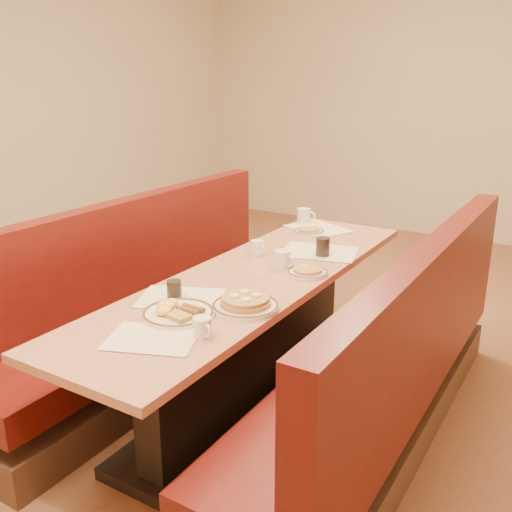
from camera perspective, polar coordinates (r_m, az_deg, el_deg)
The scene contains 19 objects.
ground at distance 3.30m, azimuth -0.05°, elevation -14.22°, with size 8.00×8.00×0.00m, color #9E6647.
room_envelope at distance 2.80m, azimuth -0.06°, elevation 21.52°, with size 6.04×8.04×2.82m.
diner_table at distance 3.12m, azimuth -0.05°, elevation -8.38°, with size 0.70×2.50×0.75m.
booth_left at distance 3.53m, azimuth -10.29°, elevation -5.69°, with size 0.55×2.50×1.05m.
booth_right at distance 2.85m, azimuth 12.86°, elevation -11.80°, with size 0.55×2.50×1.05m.
placemat_near_left at distance 2.68m, azimuth -7.52°, elevation -4.18°, with size 0.38×0.28×0.00m, color #FFECC7.
placemat_near_right at distance 2.31m, azimuth -10.32°, elevation -8.10°, with size 0.35×0.26×0.00m, color #FFECC7.
placemat_far_left at distance 3.86m, azimuth 6.20°, elevation 2.77°, with size 0.40×0.30×0.00m, color #FFECC7.
placemat_far_right at distance 3.36m, azimuth 6.36°, elevation 0.43°, with size 0.43×0.32×0.00m, color #FFECC7.
pancake_plate at distance 2.54m, azimuth -1.06°, elevation -4.81°, with size 0.30×0.30×0.07m.
eggs_plate at distance 2.49m, azimuth -7.90°, elevation -5.60°, with size 0.31×0.31×0.06m.
extra_plate_mid at distance 2.98m, azimuth 5.19°, elevation -1.57°, with size 0.22×0.22×0.04m.
extra_plate_far at distance 3.76m, azimuth 5.30°, elevation 2.55°, with size 0.20×0.20×0.04m.
coffee_mug_a at distance 2.28m, azimuth -5.35°, elevation -7.10°, with size 0.10×0.08×0.08m.
coffee_mug_b at distance 3.28m, azimuth 0.18°, elevation 0.84°, with size 0.11×0.08×0.08m.
coffee_mug_c at distance 3.06m, azimuth 2.73°, elevation -0.31°, with size 0.13×0.09×0.10m.
coffee_mug_d at distance 4.01m, azimuth 4.85°, elevation 4.06°, with size 0.13×0.09×0.10m.
soda_tumbler_near at distance 2.66m, azimuth -8.18°, elevation -3.41°, with size 0.07×0.07×0.09m.
soda_tumbler_mid at distance 3.27m, azimuth 6.69°, elevation 0.90°, with size 0.08×0.08×0.11m.
Camera 1 is at (1.47, -2.38, 1.75)m, focal length 40.00 mm.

